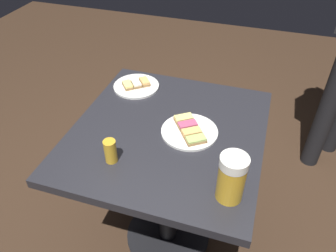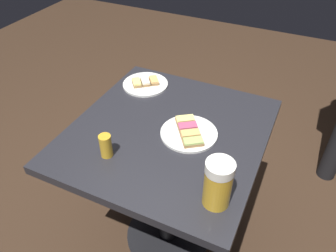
{
  "view_description": "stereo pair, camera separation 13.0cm",
  "coord_description": "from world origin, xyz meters",
  "views": [
    {
      "loc": [
        0.31,
        -0.96,
        1.58
      ],
      "look_at": [
        0.0,
        0.0,
        0.76
      ],
      "focal_mm": 35.16,
      "sensor_mm": 36.0,
      "label": 1
    },
    {
      "loc": [
        0.43,
        -0.92,
        1.58
      ],
      "look_at": [
        0.0,
        0.0,
        0.76
      ],
      "focal_mm": 35.16,
      "sensor_mm": 36.0,
      "label": 2
    }
  ],
  "objects": [
    {
      "name": "ground_plane",
      "position": [
        0.0,
        0.0,
        0.0
      ],
      "size": [
        6.0,
        6.0,
        0.0
      ],
      "primitive_type": "plane",
      "color": "#382619"
    },
    {
      "name": "cafe_table",
      "position": [
        0.0,
        0.0,
        0.59
      ],
      "size": [
        0.75,
        0.8,
        0.74
      ],
      "color": "black",
      "rests_on": "ground_plane"
    },
    {
      "name": "plate_near",
      "position": [
        0.09,
        0.01,
        0.75
      ],
      "size": [
        0.23,
        0.23,
        0.03
      ],
      "color": "white",
      "rests_on": "cafe_table"
    },
    {
      "name": "plate_far",
      "position": [
        -0.24,
        0.26,
        0.75
      ],
      "size": [
        0.22,
        0.22,
        0.03
      ],
      "color": "white",
      "rests_on": "cafe_table"
    },
    {
      "name": "beer_mug",
      "position": [
        0.29,
        -0.25,
        0.82
      ],
      "size": [
        0.09,
        0.15,
        0.17
      ],
      "color": "gold",
      "rests_on": "cafe_table"
    },
    {
      "name": "beer_glass_small",
      "position": [
        -0.14,
        -0.22,
        0.78
      ],
      "size": [
        0.04,
        0.04,
        0.09
      ],
      "primitive_type": "cylinder",
      "color": "gold",
      "rests_on": "cafe_table"
    }
  ]
}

